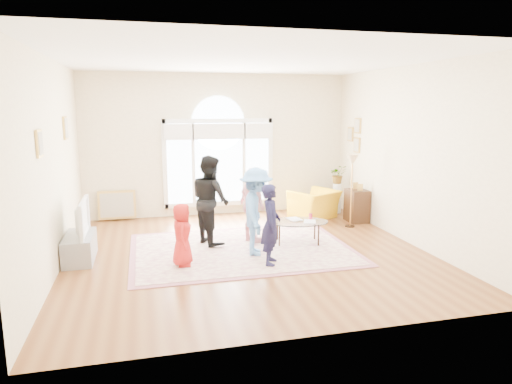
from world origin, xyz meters
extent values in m
plane|color=#5E3216|center=(0.00, 0.00, 0.00)|extent=(6.00, 6.00, 0.00)
plane|color=beige|center=(0.00, 3.00, 1.60)|extent=(6.00, 0.00, 6.00)
plane|color=beige|center=(0.00, -3.00, 1.60)|extent=(6.00, 0.00, 6.00)
plane|color=beige|center=(-3.00, 0.00, 1.60)|extent=(0.00, 6.00, 6.00)
plane|color=beige|center=(3.00, 0.00, 1.60)|extent=(0.00, 6.00, 6.00)
plane|color=white|center=(0.00, 0.00, 3.20)|extent=(6.00, 6.00, 0.00)
cube|color=white|center=(0.00, 2.96, 0.25)|extent=(2.50, 0.08, 0.10)
cube|color=white|center=(0.00, 2.96, 2.15)|extent=(2.50, 0.08, 0.10)
cube|color=white|center=(-1.22, 2.96, 1.20)|extent=(0.10, 0.08, 2.00)
cube|color=white|center=(1.22, 2.96, 1.20)|extent=(0.10, 0.08, 2.00)
cube|color=#C6E2FF|center=(-0.90, 2.96, 1.20)|extent=(0.55, 0.02, 1.80)
cube|color=#C6E2FF|center=(0.90, 2.96, 1.20)|extent=(0.55, 0.02, 1.80)
cube|color=#C6E2FF|center=(0.00, 2.96, 1.20)|extent=(1.10, 0.02, 1.80)
cylinder|color=#C6E2FF|center=(0.00, 2.96, 2.10)|extent=(1.20, 0.02, 1.20)
cube|color=white|center=(-0.59, 2.95, 1.20)|extent=(0.07, 0.04, 1.80)
cube|color=white|center=(0.59, 2.95, 1.20)|extent=(0.07, 0.04, 1.80)
cube|color=white|center=(-0.90, 2.88, 1.92)|extent=(0.65, 0.12, 0.35)
cube|color=white|center=(0.00, 2.88, 1.92)|extent=(1.20, 0.12, 0.35)
cube|color=white|center=(0.90, 2.88, 1.92)|extent=(0.65, 0.12, 0.35)
cube|color=tan|center=(-2.98, 1.30, 2.10)|extent=(0.03, 0.34, 0.40)
cube|color=#ADA38E|center=(-2.96, 1.30, 2.10)|extent=(0.01, 0.28, 0.34)
cube|color=tan|center=(-2.98, -0.90, 2.00)|extent=(0.03, 0.30, 0.36)
cube|color=#ADA38E|center=(-2.96, -0.90, 2.00)|extent=(0.01, 0.24, 0.30)
cube|color=tan|center=(2.98, 2.05, 2.05)|extent=(0.03, 0.28, 0.34)
cube|color=#ADA38E|center=(2.96, 2.05, 2.05)|extent=(0.01, 0.22, 0.28)
cube|color=tan|center=(2.98, 2.05, 1.62)|extent=(0.03, 0.28, 0.34)
cube|color=#ADA38E|center=(2.96, 2.05, 1.62)|extent=(0.01, 0.22, 0.28)
cube|color=tan|center=(2.98, 2.40, 1.84)|extent=(0.03, 0.26, 0.32)
cube|color=#ADA38E|center=(2.96, 2.40, 1.84)|extent=(0.01, 0.20, 0.26)
cube|color=beige|center=(-0.07, 0.19, 0.01)|extent=(3.60, 2.60, 0.02)
cube|color=#975966|center=(-0.07, 0.19, 0.01)|extent=(3.80, 2.80, 0.01)
cube|color=gray|center=(-2.75, 0.30, 0.21)|extent=(0.45, 1.00, 0.42)
imported|color=black|center=(-2.75, 0.30, 0.71)|extent=(0.13, 1.00, 0.58)
cube|color=#5C79DE|center=(-2.66, 0.30, 0.71)|extent=(0.02, 0.82, 0.46)
ellipsoid|color=silver|center=(0.99, 0.30, 0.41)|extent=(1.22, 0.91, 0.02)
cylinder|color=black|center=(1.38, 0.42, 0.20)|extent=(0.03, 0.03, 0.40)
cylinder|color=black|center=(0.69, 0.56, 0.20)|extent=(0.03, 0.03, 0.40)
cylinder|color=black|center=(1.30, 0.03, 0.20)|extent=(0.03, 0.03, 0.40)
cylinder|color=black|center=(0.61, 0.17, 0.20)|extent=(0.03, 0.03, 0.40)
imported|color=#B2A58C|center=(0.86, 0.38, 0.43)|extent=(0.26, 0.32, 0.03)
imported|color=#B2A58C|center=(1.07, 0.20, 0.43)|extent=(0.30, 0.35, 0.02)
cylinder|color=#B82541|center=(1.26, 0.35, 0.48)|extent=(0.07, 0.07, 0.12)
imported|color=yellow|center=(2.00, 2.06, 0.31)|extent=(1.24, 1.19, 0.63)
cube|color=black|center=(2.78, 1.53, 0.35)|extent=(0.40, 0.50, 0.70)
cylinder|color=black|center=(2.45, 1.16, 0.01)|extent=(0.20, 0.20, 0.02)
cylinder|color=#C1893C|center=(2.45, 1.16, 0.68)|extent=(0.02, 0.02, 1.35)
cone|color=#CCB284|center=(2.45, 1.16, 1.40)|extent=(0.29, 0.29, 0.22)
cylinder|color=white|center=(2.70, 2.40, 0.35)|extent=(0.20, 0.20, 0.70)
imported|color=#33722D|center=(2.70, 2.40, 0.91)|extent=(0.41, 0.36, 0.43)
cube|color=tan|center=(-2.28, 2.90, 0.00)|extent=(0.80, 0.14, 0.62)
imported|color=red|center=(-1.15, -0.41, 0.51)|extent=(0.37, 0.52, 0.99)
imported|color=#161636|center=(0.21, -0.67, 0.66)|extent=(0.45, 0.54, 1.28)
imported|color=black|center=(-0.54, 0.68, 0.82)|extent=(0.83, 0.94, 1.60)
imported|color=pink|center=(0.20, 0.55, 0.71)|extent=(0.53, 0.86, 1.37)
imported|color=#5C98E2|center=(0.10, -0.15, 0.75)|extent=(0.75, 1.05, 1.47)
camera|label=1|loc=(-1.69, -7.31, 2.48)|focal=32.00mm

